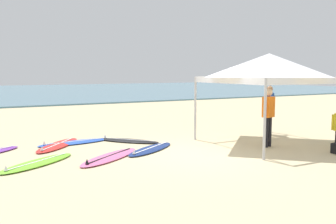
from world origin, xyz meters
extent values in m
plane|color=beige|center=(0.00, 0.00, 0.00)|extent=(80.00, 80.00, 0.00)
cube|color=#568499|center=(0.00, 33.95, 0.05)|extent=(80.00, 36.00, 0.10)
cylinder|color=#B7B7BC|center=(0.93, -1.41, 1.02)|extent=(0.07, 0.07, 2.05)
cylinder|color=#B7B7BC|center=(0.93, 1.78, 1.02)|extent=(0.07, 0.07, 2.05)
cylinder|color=#B7B7BC|center=(4.13, 1.78, 1.02)|extent=(0.07, 0.07, 2.05)
cube|color=white|center=(2.53, -1.41, 1.96)|extent=(3.20, 0.03, 0.18)
cube|color=white|center=(2.53, 1.78, 1.96)|extent=(3.20, 0.03, 0.18)
cube|color=white|center=(0.93, 0.18, 1.96)|extent=(0.03, 3.20, 0.18)
cube|color=white|center=(4.13, 0.18, 1.96)|extent=(0.03, 3.20, 0.18)
pyramid|color=white|center=(2.53, 0.18, 2.40)|extent=(3.32, 3.32, 0.70)
ellipsoid|color=red|center=(-3.23, 2.81, 0.04)|extent=(1.93, 2.20, 0.07)
cube|color=white|center=(-3.23, 2.81, 0.07)|extent=(1.26, 1.57, 0.01)
cone|color=white|center=(-3.82, 2.07, 0.13)|extent=(0.09, 0.09, 0.12)
ellipsoid|color=#7AD12D|center=(-4.14, 0.83, 0.04)|extent=(2.20, 1.83, 0.07)
cube|color=white|center=(-4.14, 0.83, 0.07)|extent=(1.59, 1.17, 0.01)
cone|color=white|center=(-4.89, 0.28, 0.13)|extent=(0.09, 0.09, 0.12)
ellipsoid|color=pink|center=(-2.40, 0.60, 0.04)|extent=(2.25, 1.91, 0.07)
cube|color=black|center=(-2.40, 0.60, 0.07)|extent=(1.62, 1.23, 0.01)
cone|color=black|center=(-3.17, 0.03, 0.13)|extent=(0.09, 0.09, 0.12)
ellipsoid|color=black|center=(-1.11, 2.47, 0.04)|extent=(1.78, 1.92, 0.07)
cube|color=white|center=(-1.11, 2.47, 0.07)|extent=(1.19, 1.35, 0.01)
cone|color=white|center=(-1.67, 3.11, 0.13)|extent=(0.09, 0.09, 0.12)
ellipsoid|color=navy|center=(-1.06, 0.98, 0.04)|extent=(2.10, 1.69, 0.07)
cube|color=white|center=(-1.06, 0.98, 0.07)|extent=(1.53, 1.07, 0.01)
cone|color=white|center=(-1.78, 0.49, 0.13)|extent=(0.09, 0.09, 0.12)
ellipsoid|color=blue|center=(-2.70, 2.99, 0.04)|extent=(2.31, 0.88, 0.07)
cube|color=white|center=(-2.70, 2.99, 0.07)|extent=(1.90, 0.28, 0.01)
cone|color=white|center=(-3.62, 2.88, 0.13)|extent=(0.09, 0.09, 0.12)
cylinder|color=black|center=(2.09, -0.24, 0.44)|extent=(0.13, 0.13, 0.88)
cylinder|color=black|center=(2.27, -0.19, 0.44)|extent=(0.13, 0.13, 0.88)
cube|color=orange|center=(2.18, -0.21, 1.18)|extent=(0.41, 0.31, 0.60)
sphere|color=beige|center=(2.18, -0.21, 1.60)|extent=(0.21, 0.21, 0.21)
cylinder|color=orange|center=(1.96, -0.28, 1.16)|extent=(0.09, 0.09, 0.54)
cylinder|color=orange|center=(2.40, -0.15, 1.16)|extent=(0.09, 0.09, 0.54)
cylinder|color=black|center=(3.76, 1.45, 0.44)|extent=(0.13, 0.13, 0.88)
cylinder|color=black|center=(3.68, 1.29, 0.44)|extent=(0.13, 0.13, 0.88)
cube|color=#2851B2|center=(3.72, 1.37, 1.18)|extent=(0.36, 0.42, 0.60)
sphere|color=#9E7051|center=(3.72, 1.37, 1.60)|extent=(0.21, 0.21, 0.21)
cylinder|color=#2851B2|center=(3.83, 1.57, 1.16)|extent=(0.09, 0.09, 0.54)
cylinder|color=#2851B2|center=(3.61, 1.16, 1.16)|extent=(0.09, 0.09, 0.54)
cylinder|color=yellow|center=(4.12, -0.92, 0.69)|extent=(0.09, 0.09, 0.47)
camera|label=1|loc=(-5.59, -8.40, 2.22)|focal=40.20mm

